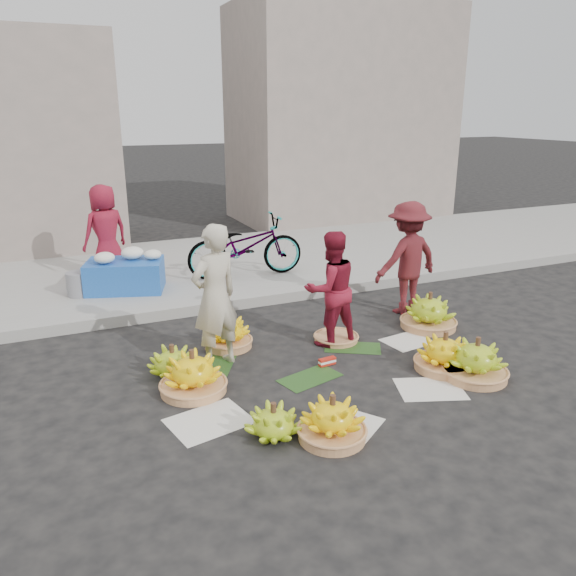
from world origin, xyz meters
name	(u,v)px	position (x,y,z in m)	size (l,w,h in m)	color
ground	(310,369)	(0.00, 0.00, 0.00)	(80.00, 80.00, 0.00)	black
curb	(243,301)	(0.00, 2.20, 0.07)	(40.00, 0.25, 0.15)	gray
sidewalk	(203,266)	(0.00, 4.30, 0.06)	(40.00, 4.00, 0.12)	gray
building_right	(340,116)	(4.50, 7.70, 2.50)	(5.00, 3.00, 5.00)	gray
newspaper_scatter	(347,402)	(0.00, -0.80, 0.00)	(3.20, 1.80, 0.00)	silver
banana_leaves	(294,363)	(-0.10, 0.20, 0.00)	(2.00, 1.00, 0.00)	#1C4115
banana_bunch_0	(193,374)	(-1.29, 0.01, 0.19)	(0.65, 0.65, 0.45)	#B3774B
banana_bunch_1	(274,422)	(-0.86, -1.05, 0.14)	(0.64, 0.64, 0.32)	#84B019
banana_bunch_2	(332,421)	(-0.42, -1.28, 0.17)	(0.58, 0.58, 0.41)	#B3774B
banana_bunch_3	(476,360)	(1.48, -0.88, 0.19)	(0.70, 0.70, 0.45)	#B3774B
banana_bunch_4	(444,354)	(1.31, -0.58, 0.18)	(0.67, 0.67, 0.43)	#B3774B
banana_bunch_5	(429,312)	(1.92, 0.48, 0.21)	(0.70, 0.70, 0.47)	#B3774B
banana_bunch_6	(173,361)	(-1.38, 0.48, 0.14)	(0.55, 0.55, 0.33)	#84B019
banana_bunch_7	(228,334)	(-0.63, 0.91, 0.16)	(0.55, 0.55, 0.40)	#B3774B
basket_spare	(336,338)	(0.62, 0.57, 0.03)	(0.52, 0.52, 0.06)	#B3774B
incense_stack	(327,362)	(0.21, 0.00, 0.05)	(0.19, 0.06, 0.08)	red
vendor_cream	(215,297)	(-0.89, 0.50, 0.79)	(0.57, 0.38, 1.57)	beige
vendor_red	(331,289)	(0.51, 0.53, 0.68)	(0.67, 0.52, 1.37)	maroon
man_striped	(407,258)	(1.97, 1.09, 0.76)	(0.99, 0.57, 1.53)	maroon
flower_table	(126,273)	(-1.44, 3.24, 0.38)	(1.23, 0.97, 0.63)	#194CA7
grey_bucket	(78,284)	(-2.12, 3.26, 0.29)	(0.31, 0.31, 0.35)	slate
flower_vendor	(106,232)	(-1.59, 4.04, 0.86)	(0.72, 0.47, 1.47)	maroon
bicycle	(245,246)	(0.42, 3.24, 0.61)	(1.85, 0.65, 0.97)	gray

